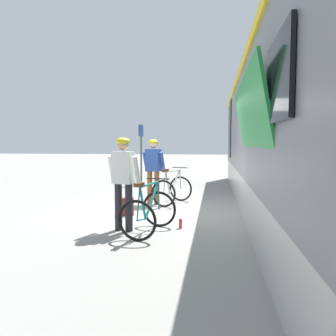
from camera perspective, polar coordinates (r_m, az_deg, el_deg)
ground_plane at (r=7.89m, az=1.47°, el=-7.73°), size 80.00×80.00×0.00m
train_car at (r=7.37m, az=24.93°, el=6.39°), size 3.20×17.01×3.88m
cyclist_near_in_blue at (r=8.78m, az=-2.60°, el=0.44°), size 0.66×0.43×1.76m
cyclist_far_in_white at (r=6.14m, az=-7.85°, el=-1.29°), size 0.65×0.39×1.76m
bicycle_near_silver at (r=8.85m, az=0.77°, el=-3.76°), size 1.03×1.25×0.99m
bicycle_far_teal at (r=5.99m, az=-3.40°, el=-7.71°), size 0.91×1.19×0.99m
backpack_on_platform at (r=7.59m, az=-7.13°, el=-6.71°), size 0.32×0.25×0.40m
water_bottle_near_the_bikes at (r=6.41m, az=2.21°, el=-9.74°), size 0.07×0.07×0.19m
platform_sign_post at (r=12.97m, az=-4.75°, el=4.22°), size 0.08×0.70×2.40m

